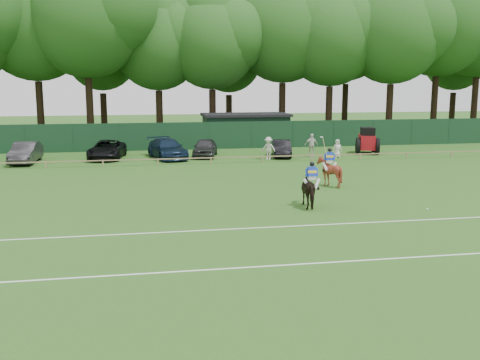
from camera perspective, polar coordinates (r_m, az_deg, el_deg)
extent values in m
plane|color=#1E4C14|center=(25.14, 0.11, -4.37)|extent=(160.00, 160.00, 0.00)
imported|color=black|center=(28.29, 7.27, -0.98)|extent=(1.03, 2.12, 1.76)
imported|color=maroon|center=(34.00, 9.05, 0.86)|extent=(1.79, 1.92, 1.77)
imported|color=#2A2A2C|center=(46.00, -20.96, 2.61)|extent=(1.91, 4.91, 1.60)
imported|color=black|center=(46.48, -13.37, 3.02)|extent=(3.18, 5.63, 1.48)
imported|color=#122238|center=(45.85, -7.39, 3.18)|extent=(3.45, 5.85, 1.59)
imported|color=#323235|center=(46.57, -3.57, 3.30)|extent=(2.73, 4.70, 1.51)
imported|color=black|center=(46.67, 4.25, 3.23)|extent=(2.24, 4.39, 1.38)
imported|color=beige|center=(44.83, 2.91, 3.23)|extent=(1.34, 1.10, 1.81)
imported|color=silver|center=(46.88, 7.26, 3.54)|extent=(1.14, 0.49, 1.92)
imported|color=silver|center=(46.52, 9.87, 3.16)|extent=(0.75, 0.49, 1.51)
cube|color=silver|center=(28.18, 7.30, 0.24)|extent=(0.37, 0.27, 0.18)
cube|color=blue|center=(28.12, 7.31, 0.88)|extent=(0.41, 0.32, 0.51)
cube|color=gold|center=(28.13, 7.31, 0.84)|extent=(0.44, 0.30, 0.18)
sphere|color=black|center=(28.07, 7.33, 1.62)|extent=(0.25, 0.25, 0.25)
cylinder|color=silver|center=(28.25, 7.82, -0.37)|extent=(0.42, 0.33, 0.59)
cylinder|color=silver|center=(28.11, 6.80, -0.40)|extent=(0.42, 0.35, 0.59)
cube|color=silver|center=(33.91, 9.08, 1.88)|extent=(0.41, 0.34, 0.18)
cube|color=blue|center=(33.86, 9.09, 2.41)|extent=(0.46, 0.40, 0.51)
cube|color=gold|center=(33.87, 9.09, 2.38)|extent=(0.49, 0.39, 0.18)
sphere|color=black|center=(33.82, 9.11, 3.04)|extent=(0.25, 0.25, 0.25)
cylinder|color=silver|center=(33.93, 9.51, 1.36)|extent=(0.44, 0.30, 0.59)
cylinder|color=silver|center=(33.88, 8.63, 1.37)|extent=(0.40, 0.41, 0.59)
cylinder|color=tan|center=(33.82, 8.60, 3.36)|extent=(0.14, 0.63, 1.17)
sphere|color=silver|center=(29.05, 18.50, -2.82)|extent=(0.09, 0.09, 0.09)
cube|color=silver|center=(19.52, 3.37, -8.70)|extent=(60.00, 0.10, 0.01)
cube|color=silver|center=(24.19, 0.55, -4.94)|extent=(60.00, 0.10, 0.01)
cube|color=#997F5B|center=(42.57, -4.31, 2.23)|extent=(62.00, 0.08, 0.08)
cube|color=#14351E|center=(51.37, -5.40, 4.47)|extent=(92.00, 0.04, 2.50)
cube|color=#14331E|center=(55.15, 0.56, 5.06)|extent=(8.00, 4.00, 2.80)
cube|color=black|center=(55.04, 0.56, 6.64)|extent=(8.40, 4.40, 0.24)
cube|color=maroon|center=(49.71, 12.76, 3.79)|extent=(1.84, 2.55, 1.24)
cube|color=black|center=(49.25, 12.85, 4.73)|extent=(1.45, 1.51, 0.86)
cylinder|color=black|center=(49.00, 11.89, 3.40)|extent=(0.68, 1.45, 1.43)
cylinder|color=black|center=(49.18, 13.77, 3.35)|extent=(0.68, 1.45, 1.43)
cylinder|color=black|center=(50.65, 11.81, 3.23)|extent=(0.49, 0.81, 0.76)
cylinder|color=black|center=(50.81, 13.42, 3.19)|extent=(0.49, 0.81, 0.76)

